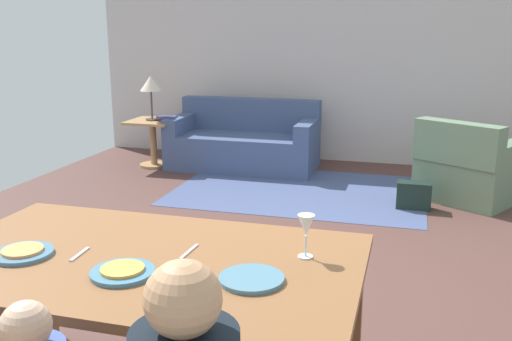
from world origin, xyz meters
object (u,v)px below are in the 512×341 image
object	(u,v)px
plate_near_man	(23,253)
table_lamp	(151,85)
wine_glass	(306,227)
couch	(244,143)
book_upper	(167,117)
armchair	(470,169)
plate_near_child	(123,272)
plate_near_woman	(251,279)
book_lower	(167,119)
handbag	(414,195)
side_table	(153,136)
dining_table	(145,271)

from	to	relation	value
plate_near_man	table_lamp	distance (m)	4.69
wine_glass	couch	size ratio (longest dim) A/B	0.10
plate_near_man	wine_glass	distance (m)	1.19
book_upper	armchair	bearing A→B (deg)	-7.38
couch	plate_near_man	bearing A→B (deg)	-84.67
plate_near_child	armchair	xyz separation A→B (m)	(1.63, 4.03, -0.45)
plate_near_woman	couch	world-z (taller)	couch
wine_glass	book_lower	xyz separation A→B (m)	(-2.51, 4.17, -0.30)
book_lower	plate_near_woman	bearing A→B (deg)	-62.10
book_lower	couch	bearing A→B (deg)	12.61
couch	book_lower	world-z (taller)	couch
armchair	table_lamp	size ratio (longest dim) A/B	2.18
book_lower	book_upper	world-z (taller)	book_upper
book_lower	handbag	xyz separation A→B (m)	(2.96, -0.95, -0.46)
wine_glass	book_lower	bearing A→B (deg)	121.04
book_upper	side_table	bearing A→B (deg)	-179.17
armchair	handbag	bearing A→B (deg)	-138.97
plate_near_child	handbag	bearing A→B (deg)	72.83
table_lamp	plate_near_man	bearing A→B (deg)	-70.81
plate_near_man	armchair	world-z (taller)	armchair
table_lamp	handbag	bearing A→B (deg)	-15.98
plate_near_man	dining_table	bearing A→B (deg)	13.56
armchair	table_lamp	world-z (taller)	table_lamp
handbag	plate_near_woman	bearing A→B (deg)	-99.86
dining_table	armchair	distance (m)	4.20
couch	handbag	bearing A→B (deg)	-29.59
handbag	plate_near_child	bearing A→B (deg)	-107.17
armchair	side_table	xyz separation A→B (m)	(-3.66, 0.45, 0.06)
book_upper	plate_near_woman	bearing A→B (deg)	-62.03
plate_near_child	armchair	size ratio (longest dim) A/B	0.21
handbag	wine_glass	bearing A→B (deg)	-98.04
book_upper	book_lower	bearing A→B (deg)	110.98
book_lower	armchair	bearing A→B (deg)	-8.12
plate_near_child	book_upper	size ratio (longest dim) A/B	1.14
table_lamp	handbag	world-z (taller)	table_lamp
couch	handbag	xyz separation A→B (m)	(2.04, -1.16, -0.17)
dining_table	plate_near_man	world-z (taller)	plate_near_man
plate_near_woman	book_lower	bearing A→B (deg)	117.90
armchair	book_lower	xyz separation A→B (m)	(-3.49, 0.50, 0.28)
plate_near_man	book_lower	size ratio (longest dim) A/B	1.14
wine_glass	plate_near_man	bearing A→B (deg)	-165.37
armchair	wine_glass	bearing A→B (deg)	-104.89
couch	table_lamp	world-z (taller)	table_lamp
dining_table	plate_near_child	xyz separation A→B (m)	(0.00, -0.18, 0.07)
couch	table_lamp	size ratio (longest dim) A/B	3.29
couch	side_table	xyz separation A→B (m)	(-1.10, -0.26, 0.07)
table_lamp	side_table	bearing A→B (deg)	0.00
dining_table	plate_near_child	size ratio (longest dim) A/B	7.24
plate_near_man	book_upper	world-z (taller)	plate_near_man
plate_near_woman	side_table	size ratio (longest dim) A/B	0.43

